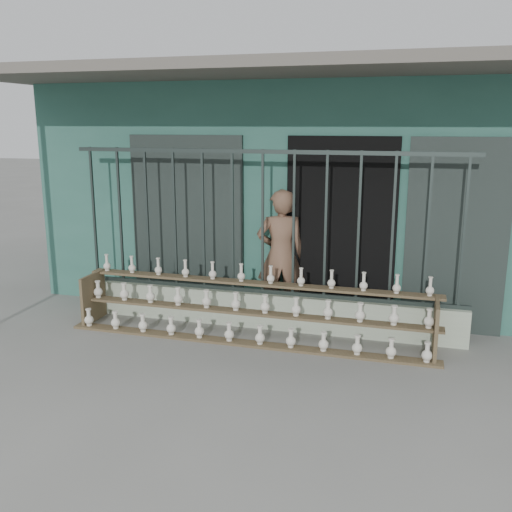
# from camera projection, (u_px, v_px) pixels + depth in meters

# --- Properties ---
(ground) EXTENTS (60.00, 60.00, 0.00)m
(ground) POSITION_uv_depth(u_px,v_px,m) (231.00, 367.00, 6.12)
(ground) COLOR slate
(workshop_building) EXTENTS (7.40, 6.60, 3.21)m
(workshop_building) POSITION_uv_depth(u_px,v_px,m) (308.00, 179.00, 9.71)
(workshop_building) COLOR #2C5D50
(workshop_building) RESTS_ON ground
(parapet_wall) EXTENTS (5.00, 0.20, 0.45)m
(parapet_wall) POSITION_uv_depth(u_px,v_px,m) (262.00, 310.00, 7.29)
(parapet_wall) COLOR #ACBBA1
(parapet_wall) RESTS_ON ground
(security_fence) EXTENTS (5.00, 0.04, 1.80)m
(security_fence) POSITION_uv_depth(u_px,v_px,m) (263.00, 223.00, 7.03)
(security_fence) COLOR #283330
(security_fence) RESTS_ON parapet_wall
(shelf_rack) EXTENTS (4.50, 0.68, 0.85)m
(shelf_rack) POSITION_uv_depth(u_px,v_px,m) (250.00, 309.00, 6.88)
(shelf_rack) COLOR brown
(shelf_rack) RESTS_ON ground
(elderly_woman) EXTENTS (0.73, 0.58, 1.74)m
(elderly_woman) POSITION_uv_depth(u_px,v_px,m) (281.00, 255.00, 7.45)
(elderly_woman) COLOR brown
(elderly_woman) RESTS_ON ground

